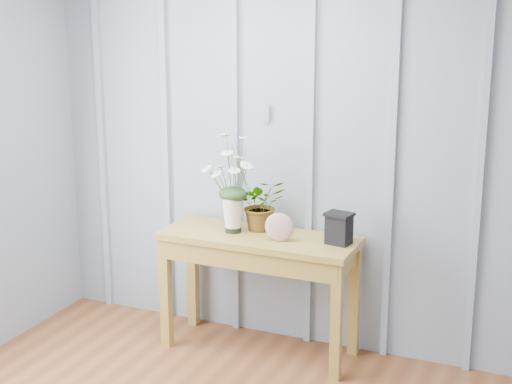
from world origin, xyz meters
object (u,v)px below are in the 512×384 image
at_px(daisy_vase, 233,170).
at_px(felt_disc_vessel, 279,227).
at_px(carved_box, 339,228).
at_px(sideboard, 259,253).

bearing_deg(daisy_vase, felt_disc_vessel, -10.00).
height_order(felt_disc_vessel, carved_box, carved_box).
bearing_deg(carved_box, sideboard, -176.61).
relative_size(daisy_vase, felt_disc_vessel, 3.55).
height_order(daisy_vase, felt_disc_vessel, daisy_vase).
xyz_separation_m(daisy_vase, carved_box, (0.66, 0.04, -0.29)).
height_order(daisy_vase, carved_box, daisy_vase).
bearing_deg(carved_box, daisy_vase, -176.94).
bearing_deg(carved_box, felt_disc_vessel, -164.50).
height_order(sideboard, felt_disc_vessel, felt_disc_vessel).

